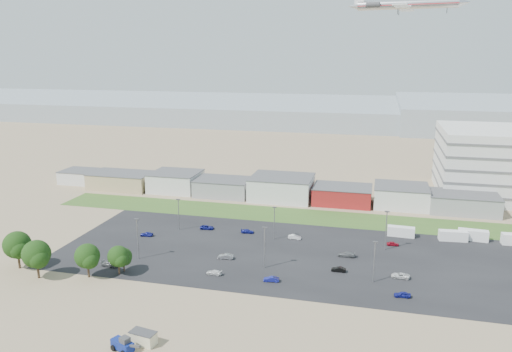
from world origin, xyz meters
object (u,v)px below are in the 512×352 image
(telehandler, at_px, (122,343))
(parked_car_1, at_px, (339,269))
(parked_car_5, at_px, (147,234))
(parked_car_2, at_px, (402,294))
(tree_far_left, at_px, (17,248))
(parked_car_0, at_px, (400,276))
(parked_car_13, at_px, (271,279))
(parked_car_9, at_px, (207,227))
(airliner, at_px, (407,4))
(parked_car_8, at_px, (393,244))
(box_trailer_a, at_px, (401,232))
(parked_car_6, at_px, (247,231))
(parked_car_10, at_px, (110,264))
(parked_car_4, at_px, (226,256))
(portable_shed, at_px, (143,338))
(parked_car_12, at_px, (346,254))
(parked_car_3, at_px, (214,272))
(parked_car_11, at_px, (295,237))

(telehandler, bearing_deg, parked_car_1, 74.74)
(parked_car_5, bearing_deg, parked_car_2, 65.74)
(tree_far_left, xyz_separation_m, parked_car_0, (90.86, 17.00, -4.77))
(tree_far_left, distance_m, parked_car_13, 62.44)
(parked_car_9, bearing_deg, airliner, -44.58)
(parked_car_9, bearing_deg, parked_car_8, -97.66)
(box_trailer_a, relative_size, parked_car_6, 1.99)
(parked_car_0, bearing_deg, parked_car_2, 4.65)
(parked_car_0, bearing_deg, parked_car_1, -86.12)
(parked_car_6, xyz_separation_m, parked_car_10, (-26.99, -31.41, 0.10))
(parked_car_4, bearing_deg, parked_car_6, 174.76)
(portable_shed, distance_m, parked_car_0, 61.06)
(parked_car_8, bearing_deg, parked_car_9, 86.39)
(parked_car_10, relative_size, parked_car_12, 1.00)
(airliner, xyz_separation_m, parked_car_2, (-0.62, -105.16, -69.39))
(box_trailer_a, distance_m, parked_car_13, 48.65)
(parked_car_6, xyz_separation_m, parked_car_8, (41.46, 0.07, -0.00))
(portable_shed, relative_size, airliner, 0.11)
(parked_car_0, xyz_separation_m, parked_car_12, (-13.22, 9.86, 0.06))
(airliner, bearing_deg, parked_car_4, -107.02)
(parked_car_5, distance_m, parked_car_9, 17.97)
(parked_car_9, distance_m, parked_car_10, 34.74)
(parked_car_2, bearing_deg, parked_car_3, -94.71)
(box_trailer_a, height_order, parked_car_8, box_trailer_a)
(parked_car_0, relative_size, parked_car_10, 0.95)
(parked_car_3, relative_size, parked_car_5, 1.01)
(portable_shed, xyz_separation_m, telehandler, (-2.56, -2.95, 0.27))
(parked_car_6, xyz_separation_m, parked_car_13, (13.77, -29.99, 0.04))
(parked_car_3, distance_m, parked_car_8, 51.25)
(portable_shed, distance_m, parked_car_13, 35.16)
(parked_car_13, bearing_deg, parked_car_11, 172.01)
(box_trailer_a, distance_m, parked_car_4, 52.49)
(box_trailer_a, distance_m, parked_car_5, 73.73)
(airliner, distance_m, parked_car_9, 116.25)
(parked_car_5, bearing_deg, parked_car_0, 73.29)
(box_trailer_a, distance_m, airliner, 95.43)
(parked_car_4, bearing_deg, airliner, 151.12)
(parked_car_6, distance_m, parked_car_11, 14.43)
(parked_car_0, bearing_deg, parked_car_4, -87.17)
(portable_shed, relative_size, parked_car_5, 1.31)
(parked_car_2, relative_size, parked_car_11, 0.97)
(parked_car_1, bearing_deg, parked_car_9, -116.38)
(telehandler, xyz_separation_m, parked_car_0, (48.69, 42.95, -0.91))
(portable_shed, height_order, parked_car_2, portable_shed)
(telehandler, xyz_separation_m, parked_car_12, (35.47, 52.82, -0.85))
(telehandler, distance_m, parked_car_11, 65.44)
(parked_car_4, bearing_deg, parked_car_9, -152.68)
(parked_car_11, height_order, parked_car_12, parked_car_12)
(airliner, relative_size, parked_car_12, 10.19)
(parked_car_12, bearing_deg, airliner, 172.73)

